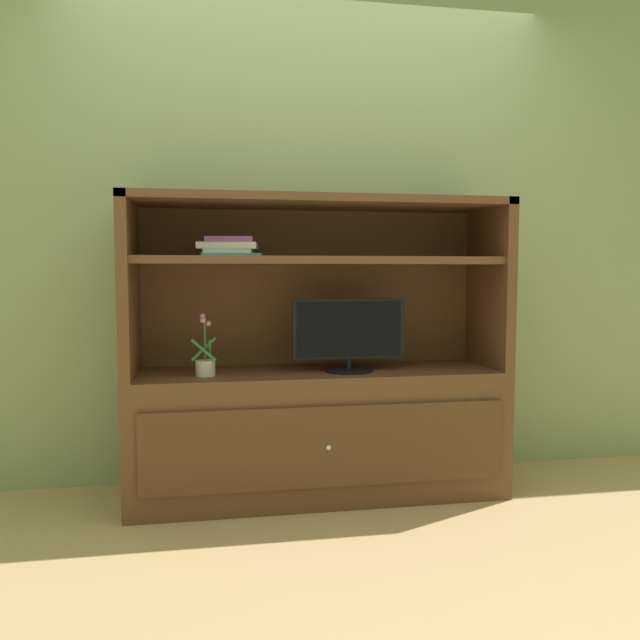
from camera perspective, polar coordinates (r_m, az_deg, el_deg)
ground_plane at (r=2.85m, az=1.28°, el=-18.22°), size 8.00×8.00×0.00m
painted_rear_wall at (r=3.38m, az=-1.19°, el=9.58°), size 6.00×0.10×2.80m
media_console at (r=3.09m, az=-0.18°, el=-7.32°), size 1.81×0.54×1.45m
tv_monitor at (r=3.01m, az=2.65°, el=-1.35°), size 0.55×0.24×0.35m
potted_plant at (r=2.94m, az=-10.41°, el=-3.83°), size 0.12×0.09×0.29m
magazine_stack at (r=2.99m, az=-8.25°, el=6.57°), size 0.30×0.32×0.09m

